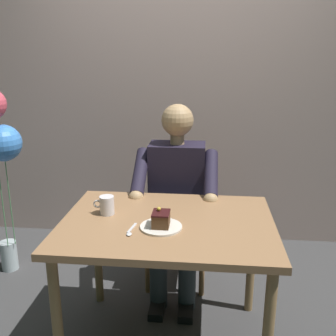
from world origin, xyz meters
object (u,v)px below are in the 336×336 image
seated_person (176,198)px  dining_table (167,236)px  chair (178,211)px  coffee_cup (107,205)px  balloon_display (0,145)px  dessert_spoon (130,231)px  cake_slice (161,219)px

seated_person → dining_table: bearing=90.0°
chair → coffee_cup: chair is taller
chair → balloon_display: balloon_display is taller
dessert_spoon → balloon_display: size_ratio=0.11×
cake_slice → coffee_cup: 0.34m
dining_table → dessert_spoon: 0.24m
dining_table → cake_slice: (0.02, 0.08, 0.13)m
dining_table → cake_slice: 0.16m
seated_person → cake_slice: seated_person is taller
chair → coffee_cup: size_ratio=7.97×
seated_person → coffee_cup: size_ratio=11.15×
chair → balloon_display: bearing=4.9°
seated_person → cake_slice: bearing=88.0°
cake_slice → dessert_spoon: size_ratio=0.72×
cake_slice → balloon_display: bearing=-30.7°
seated_person → dessert_spoon: (0.16, 0.69, 0.09)m
dining_table → chair: bearing=-90.0°
cake_slice → balloon_display: (1.18, -0.70, 0.18)m
chair → dessert_spoon: bearing=79.5°
seated_person → dessert_spoon: seated_person is taller
dining_table → balloon_display: (1.20, -0.62, 0.31)m
chair → dessert_spoon: size_ratio=6.24×
seated_person → dessert_spoon: size_ratio=8.72×
cake_slice → coffee_cup: cake_slice is taller
coffee_cup → seated_person: bearing=-123.7°
dining_table → chair: (0.00, -0.72, -0.16)m
seated_person → coffee_cup: 0.61m
cake_slice → dessert_spoon: cake_slice is taller
coffee_cup → dining_table: bearing=170.1°
dessert_spoon → balloon_display: 1.31m
dining_table → seated_person: (-0.00, -0.55, -0.00)m
chair → coffee_cup: 0.79m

